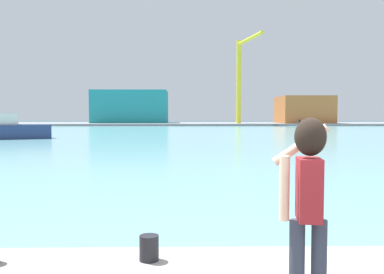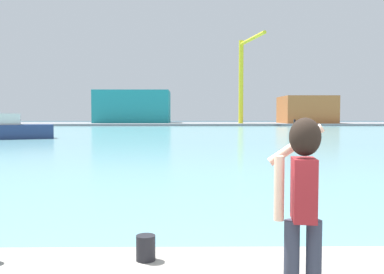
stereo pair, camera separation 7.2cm
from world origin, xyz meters
name	(u,v)px [view 1 (the left image)]	position (x,y,z in m)	size (l,w,h in m)	color
ground_plane	(193,133)	(0.00, 50.00, 0.00)	(220.00, 220.00, 0.00)	#334751
harbor_water	(192,132)	(0.00, 52.00, 0.01)	(140.00, 100.00, 0.02)	#6BA8B2
far_shore_dock	(189,124)	(0.00, 92.00, 0.24)	(140.00, 20.00, 0.49)	gray
person_photographer	(308,193)	(0.08, 0.20, 1.61)	(0.53, 0.56, 1.74)	#2D3342
harbor_bollard	(149,248)	(-1.45, 1.49, 0.70)	(0.23, 0.23, 0.31)	black
boat_moored	(13,130)	(-17.43, 36.56, 0.90)	(6.98, 4.56, 2.42)	navy
warehouse_left	(131,107)	(-13.58, 93.74, 4.19)	(16.95, 10.85, 7.40)	teal
warehouse_right	(304,110)	(25.73, 89.77, 3.47)	(11.08, 11.25, 5.96)	#B26633
port_crane	(241,71)	(10.94, 84.62, 11.52)	(3.43, 13.63, 17.73)	yellow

